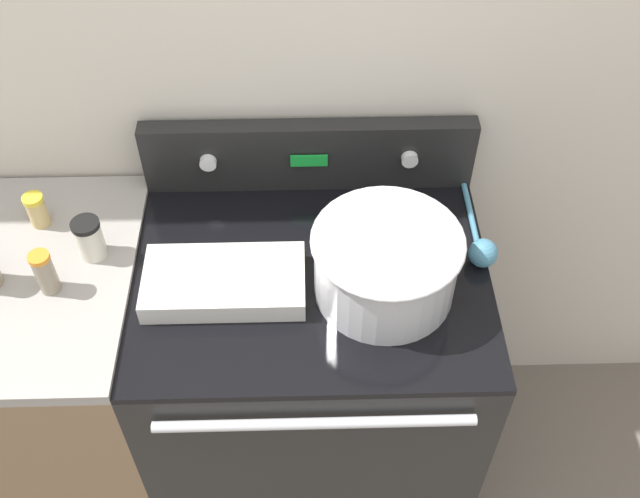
{
  "coord_description": "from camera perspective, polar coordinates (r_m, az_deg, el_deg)",
  "views": [
    {
      "loc": [
        -0.01,
        -0.78,
        2.21
      ],
      "look_at": [
        0.02,
        0.34,
        0.98
      ],
      "focal_mm": 42.0,
      "sensor_mm": 36.0,
      "label": 1
    }
  ],
  "objects": [
    {
      "name": "spice_jar_black_cap",
      "position": [
        1.76,
        -17.15,
        0.77
      ],
      "size": [
        0.06,
        0.06,
        0.1
      ],
      "color": "beige",
      "rests_on": "side_counter"
    },
    {
      "name": "mixing_bowl",
      "position": [
        1.6,
        5.05,
        -0.99
      ],
      "size": [
        0.33,
        0.33,
        0.17
      ],
      "color": "silver",
      "rests_on": "stove_range"
    },
    {
      "name": "kitchen_wall",
      "position": [
        1.74,
        -0.97,
        14.48
      ],
      "size": [
        8.0,
        0.05,
        2.5
      ],
      "color": "beige",
      "rests_on": "ground_plane"
    },
    {
      "name": "ladle",
      "position": [
        1.75,
        12.17,
        0.14
      ],
      "size": [
        0.07,
        0.32,
        0.07
      ],
      "color": "teal",
      "rests_on": "stove_range"
    },
    {
      "name": "casserole_dish",
      "position": [
        1.66,
        -7.31,
        -2.42
      ],
      "size": [
        0.35,
        0.19,
        0.05
      ],
      "color": "silver",
      "rests_on": "stove_range"
    },
    {
      "name": "spice_jar_orange_cap",
      "position": [
        1.72,
        -20.22,
        -1.68
      ],
      "size": [
        0.05,
        0.05,
        0.11
      ],
      "color": "gray",
      "rests_on": "side_counter"
    },
    {
      "name": "side_counter",
      "position": [
        2.18,
        -19.89,
        -9.75
      ],
      "size": [
        0.61,
        0.64,
        0.93
      ],
      "color": "#896B4C",
      "rests_on": "ground_plane"
    },
    {
      "name": "spice_jar_yellow_cap",
      "position": [
        1.88,
        -20.77,
        2.8
      ],
      "size": [
        0.05,
        0.05,
        0.09
      ],
      "color": "tan",
      "rests_on": "side_counter"
    },
    {
      "name": "stove_range",
      "position": [
        2.07,
        -0.55,
        -10.01
      ],
      "size": [
        0.81,
        0.67,
        0.92
      ],
      "color": "black",
      "rests_on": "ground_plane"
    },
    {
      "name": "control_panel",
      "position": [
        1.84,
        -0.85,
        7.18
      ],
      "size": [
        0.81,
        0.07,
        0.19
      ],
      "color": "black",
      "rests_on": "stove_range"
    }
  ]
}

